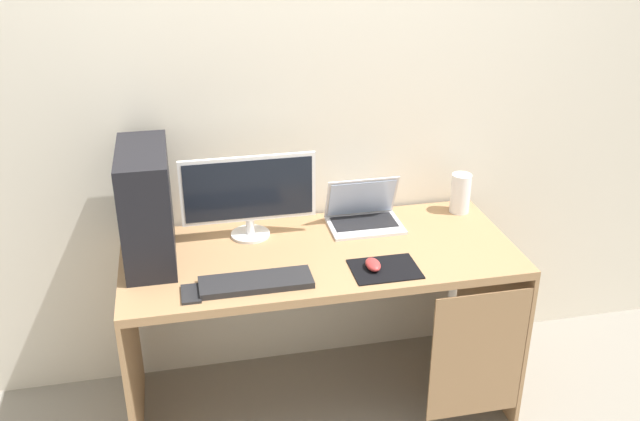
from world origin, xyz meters
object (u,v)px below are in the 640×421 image
(laptop, at_px, (364,215))
(keyboard, at_px, (256,282))
(speaker, at_px, (460,193))
(monitor, at_px, (249,194))
(cell_phone, at_px, (191,294))
(pc_tower, at_px, (147,205))
(mouse_left, at_px, (373,265))

(laptop, height_order, keyboard, laptop)
(laptop, relative_size, speaker, 1.75)
(monitor, height_order, cell_phone, monitor)
(pc_tower, relative_size, laptop, 1.45)
(pc_tower, height_order, speaker, pc_tower)
(laptop, distance_m, speaker, 0.46)
(monitor, relative_size, mouse_left, 5.80)
(speaker, bearing_deg, monitor, -177.08)
(laptop, bearing_deg, keyboard, -141.94)
(speaker, distance_m, cell_phone, 1.31)
(keyboard, xyz_separation_m, cell_phone, (-0.24, -0.02, -0.01))
(pc_tower, bearing_deg, keyboard, -38.48)
(keyboard, bearing_deg, pc_tower, 141.52)
(speaker, distance_m, keyboard, 1.08)
(keyboard, relative_size, cell_phone, 3.23)
(laptop, xyz_separation_m, keyboard, (-0.53, -0.41, -0.03))
(monitor, bearing_deg, pc_tower, -166.35)
(cell_phone, bearing_deg, monitor, 57.20)
(monitor, distance_m, cell_phone, 0.53)
(keyboard, xyz_separation_m, mouse_left, (0.46, 0.02, 0.01))
(laptop, bearing_deg, mouse_left, -100.08)
(mouse_left, distance_m, cell_phone, 0.70)
(pc_tower, distance_m, keyboard, 0.53)
(laptop, bearing_deg, monitor, -178.39)
(monitor, height_order, speaker, monitor)
(pc_tower, relative_size, monitor, 0.82)
(pc_tower, distance_m, speaker, 1.37)
(monitor, height_order, mouse_left, monitor)
(pc_tower, xyz_separation_m, laptop, (0.90, 0.11, -0.18))
(laptop, relative_size, keyboard, 0.75)
(laptop, bearing_deg, cell_phone, -150.61)
(monitor, height_order, keyboard, monitor)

